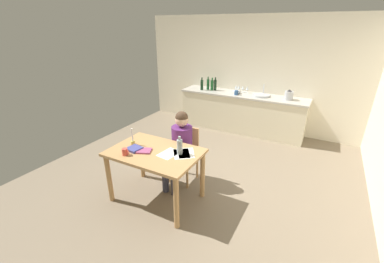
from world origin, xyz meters
TOP-DOWN VIEW (x-y plane):
  - ground_plane at (0.00, 0.00)m, footprint 5.20×5.20m
  - wall_back at (0.00, 2.60)m, footprint 5.20×0.12m
  - kitchen_counter at (0.00, 2.24)m, footprint 2.92×0.64m
  - dining_table at (-0.22, -0.87)m, footprint 1.24×0.84m
  - chair_at_table at (-0.13, -0.21)m, footprint 0.40×0.40m
  - person_seated at (-0.13, -0.36)m, footprint 0.32×0.59m
  - coffee_mug at (-0.50, -1.14)m, footprint 0.11×0.08m
  - candlestick at (-0.62, -0.84)m, footprint 0.06×0.06m
  - book_magazine at (-0.35, -0.94)m, footprint 0.24×0.22m
  - book_cookery at (-0.49, -0.97)m, footprint 0.21×0.20m
  - paper_letter at (0.18, -0.71)m, footprint 0.34×0.36m
  - paper_bill at (0.14, -0.76)m, footprint 0.34×0.36m
  - paper_envelope at (-0.01, -0.83)m, footprint 0.25×0.32m
  - wine_bottle_on_table at (0.12, -0.77)m, footprint 0.08×0.08m
  - sink_unit at (0.43, 2.24)m, footprint 0.36×0.36m
  - bottle_oil at (-1.01, 2.14)m, footprint 0.07×0.07m
  - bottle_vinegar at (-0.89, 2.25)m, footprint 0.06×0.06m
  - bottle_wine_red at (-0.77, 2.23)m, footprint 0.07×0.07m
  - bottle_sauce at (-0.71, 2.27)m, footprint 0.06×0.06m
  - mixing_bowl at (-0.14, 2.23)m, footprint 0.19×0.19m
  - stovetop_kettle at (1.01, 2.24)m, footprint 0.18×0.18m
  - wine_glass_near_sink at (0.06, 2.39)m, footprint 0.07×0.07m
  - wine_glass_by_kettle at (-0.05, 2.39)m, footprint 0.07×0.07m
  - wine_glass_back_left at (-0.15, 2.39)m, footprint 0.07×0.07m
  - wine_glass_back_right at (-0.22, 2.39)m, footprint 0.07×0.07m
  - teacup_on_counter at (-0.10, 2.09)m, footprint 0.13×0.09m

SIDE VIEW (x-z plane):
  - ground_plane at x=0.00m, z-range -0.04..0.00m
  - kitchen_counter at x=0.00m, z-range 0.00..0.90m
  - chair_at_table at x=-0.13m, z-range 0.05..0.93m
  - dining_table at x=-0.22m, z-range 0.27..1.05m
  - person_seated at x=-0.13m, z-range 0.08..1.28m
  - paper_letter at x=0.18m, z-range 0.78..0.78m
  - paper_bill at x=0.14m, z-range 0.78..0.78m
  - paper_envelope at x=-0.01m, z-range 0.78..0.78m
  - book_magazine at x=-0.35m, z-range 0.78..0.80m
  - book_cookery at x=-0.49m, z-range 0.78..0.81m
  - coffee_mug at x=-0.50m, z-range 0.78..0.87m
  - candlestick at x=-0.62m, z-range 0.72..0.97m
  - wine_bottle_on_table at x=0.12m, z-range 0.76..1.01m
  - sink_unit at x=0.43m, z-range 0.80..1.04m
  - mixing_bowl at x=-0.14m, z-range 0.90..0.98m
  - teacup_on_counter at x=-0.10m, z-range 0.90..1.01m
  - stovetop_kettle at x=1.01m, z-range 0.89..1.11m
  - wine_glass_near_sink at x=0.06m, z-range 0.93..1.09m
  - wine_glass_by_kettle at x=-0.05m, z-range 0.93..1.09m
  - wine_glass_back_left at x=-0.15m, z-range 0.93..1.09m
  - wine_glass_back_right at x=-0.22m, z-range 0.93..1.09m
  - bottle_wine_red at x=-0.77m, z-range 0.88..1.18m
  - bottle_oil at x=-1.01m, z-range 0.88..1.18m
  - bottle_vinegar at x=-0.89m, z-range 0.88..1.19m
  - bottle_sauce at x=-0.71m, z-range 0.88..1.19m
  - wall_back at x=0.00m, z-range 0.00..2.60m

